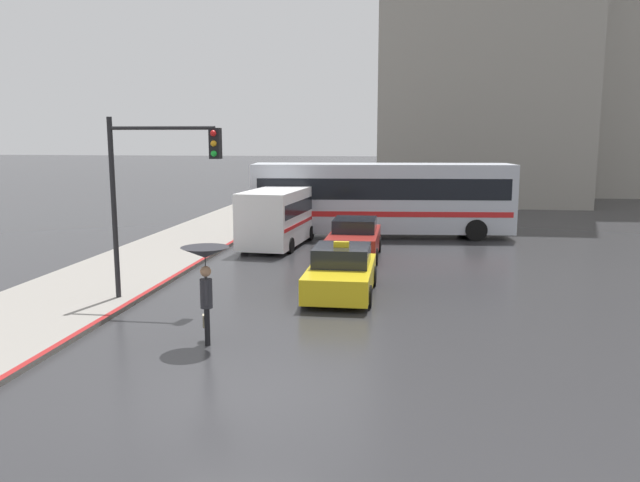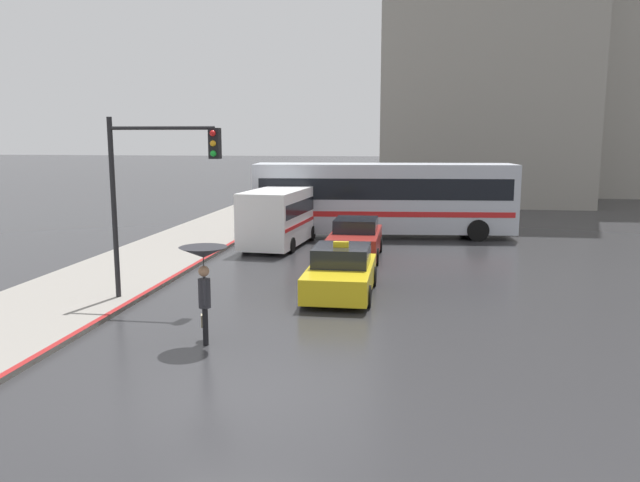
{
  "view_description": "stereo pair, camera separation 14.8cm",
  "coord_description": "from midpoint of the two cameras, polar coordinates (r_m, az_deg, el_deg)",
  "views": [
    {
      "loc": [
        2.89,
        -9.97,
        4.49
      ],
      "look_at": [
        0.32,
        8.58,
        1.4
      ],
      "focal_mm": 35.0,
      "sensor_mm": 36.0,
      "label": 1
    },
    {
      "loc": [
        3.03,
        -9.95,
        4.49
      ],
      "look_at": [
        0.32,
        8.58,
        1.4
      ],
      "focal_mm": 35.0,
      "sensor_mm": 36.0,
      "label": 2
    }
  ],
  "objects": [
    {
      "name": "pedestrian_with_umbrella",
      "position": [
        13.76,
        -10.74,
        -2.19
      ],
      "size": [
        1.05,
        1.05,
        2.17
      ],
      "rotation": [
        0.0,
        0.0,
        1.89
      ],
      "color": "black",
      "rests_on": "ground_plane"
    },
    {
      "name": "ambulance_van",
      "position": [
        26.34,
        -3.94,
        2.45
      ],
      "size": [
        2.49,
        5.69,
        2.39
      ],
      "rotation": [
        0.0,
        0.0,
        3.05
      ],
      "color": "white",
      "rests_on": "ground_plane"
    },
    {
      "name": "sedan_red",
      "position": [
        23.76,
        3.0,
        0.14
      ],
      "size": [
        1.91,
        4.31,
        1.47
      ],
      "rotation": [
        0.0,
        0.0,
        3.14
      ],
      "color": "maroon",
      "rests_on": "ground_plane"
    },
    {
      "name": "traffic_light",
      "position": [
        17.3,
        -14.9,
        5.83
      ],
      "size": [
        3.12,
        0.38,
        5.06
      ],
      "color": "black",
      "rests_on": "ground_plane"
    },
    {
      "name": "ground_plane",
      "position": [
        11.32,
        -8.22,
        -14.1
      ],
      "size": [
        300.0,
        300.0,
        0.0
      ],
      "primitive_type": "plane",
      "color": "#2D2D30"
    },
    {
      "name": "taxi",
      "position": [
        18.1,
        1.73,
        -2.9
      ],
      "size": [
        1.91,
        4.06,
        1.56
      ],
      "rotation": [
        0.0,
        0.0,
        3.14
      ],
      "color": "gold",
      "rests_on": "ground_plane"
    },
    {
      "name": "city_bus",
      "position": [
        28.9,
        5.52,
        4.1
      ],
      "size": [
        11.95,
        3.52,
        3.35
      ],
      "rotation": [
        0.0,
        0.0,
        -1.48
      ],
      "color": "#B2B7C1",
      "rests_on": "ground_plane"
    }
  ]
}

